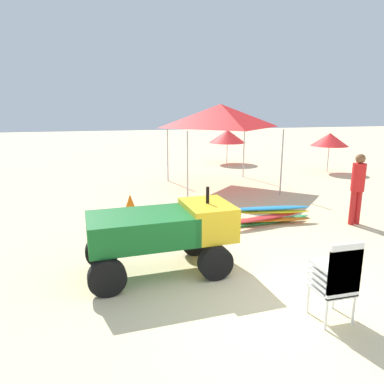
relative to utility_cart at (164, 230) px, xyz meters
name	(u,v)px	position (x,y,z in m)	size (l,w,h in m)	color
ground	(267,301)	(1.31, -1.40, -0.78)	(80.00, 80.00, 0.00)	beige
utility_cart	(164,230)	(0.00, 0.00, 0.00)	(2.61, 1.41, 1.50)	#146023
stacked_plastic_chairs	(338,276)	(1.95, -2.14, -0.09)	(0.48, 0.48, 1.20)	white
surfboard_pile	(269,216)	(3.04, 2.03, -0.60)	(2.63, 0.87, 0.40)	green
lifeguard_near_right	(358,184)	(5.08, 1.41, 0.24)	(0.32, 0.32, 1.77)	red
popup_canopy	(221,116)	(3.20, 6.30, 1.77)	(3.24, 3.24, 2.96)	#B2B2B7
beach_umbrella_left	(330,140)	(8.92, 8.05, 0.66)	(1.63, 1.63, 1.73)	beige
beach_umbrella_mid	(227,136)	(5.43, 11.59, 0.60)	(1.88, 1.88, 1.71)	beige
traffic_cone_near	(130,202)	(-0.23, 4.08, -0.55)	(0.33, 0.33, 0.47)	orange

